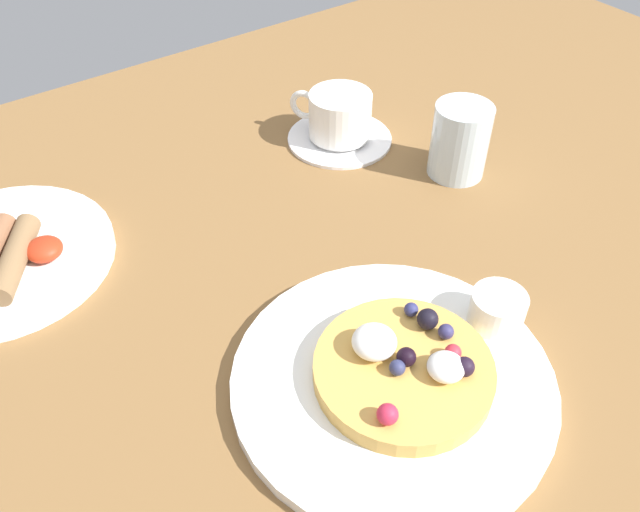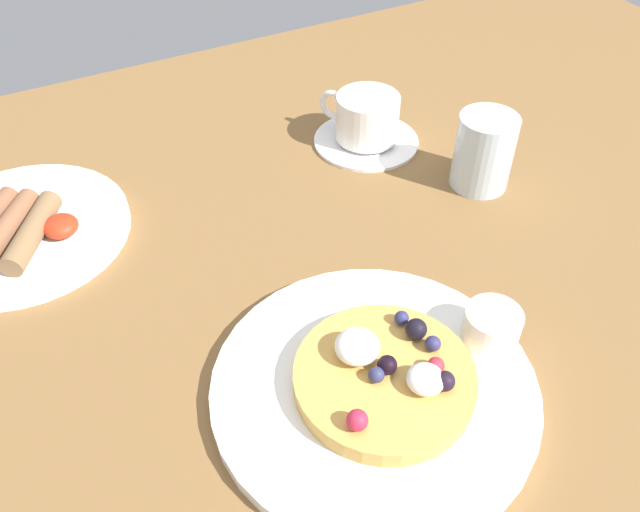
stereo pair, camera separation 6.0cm
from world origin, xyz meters
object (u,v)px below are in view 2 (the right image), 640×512
Objects in this scene: coffee_saucer at (366,140)px; coffee_cup at (366,116)px; syrup_ramekin at (492,326)px; water_glass at (484,152)px; pancake_plate at (374,388)px; breakfast_plate at (22,230)px.

coffee_cup is (-0.08, 0.14, 3.39)cm from coffee_saucer.
water_glass is at bearing 53.47° from syrup_ramekin.
coffee_cup is (19.47, 33.65, 3.16)cm from pancake_plate.
coffee_cup is at bearing 120.91° from coffee_saucer.
breakfast_plate is at bearing 162.23° from water_glass.
coffee_cup reaches higher than coffee_saucer.
water_glass is at bearing -17.77° from breakfast_plate.
pancake_plate is at bearing -120.26° from coffee_saucer.
syrup_ramekin is 0.38× the size of coffee_saucer.
coffee_cup is (7.80, 34.28, 0.82)cm from syrup_ramekin.
syrup_ramekin is at bearing -102.82° from coffee_cup.
coffee_saucer is (7.88, 34.14, -2.57)cm from syrup_ramekin.
water_glass is at bearing -62.40° from coffee_cup.
coffee_saucer is 1.33× the size of coffee_cup.
pancake_plate is 33.45cm from water_glass.
breakfast_plate is 52.12cm from water_glass.
coffee_cup is (42.22, -1.94, 3.20)cm from breakfast_plate.
water_glass is (49.50, -15.86, 3.80)cm from breakfast_plate.
pancake_plate is 2.74× the size of coffee_cup.
pancake_plate and breakfast_plate have the same top height.
pancake_plate is at bearing -143.59° from water_glass.
syrup_ramekin reaches higher than coffee_saucer.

